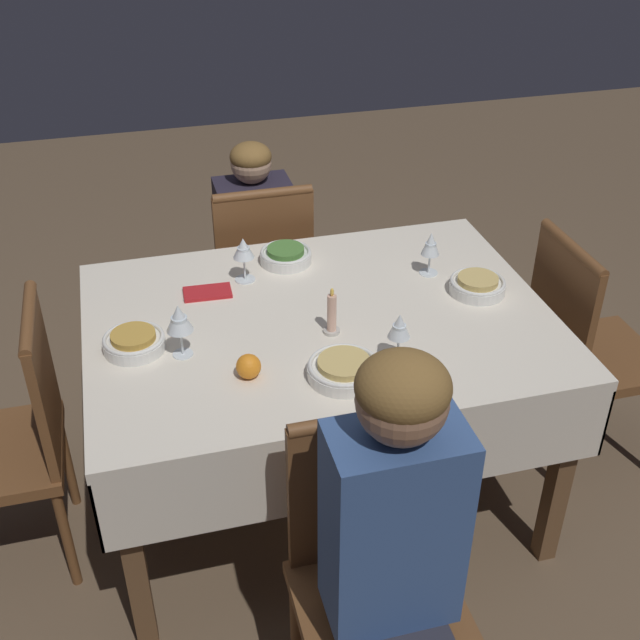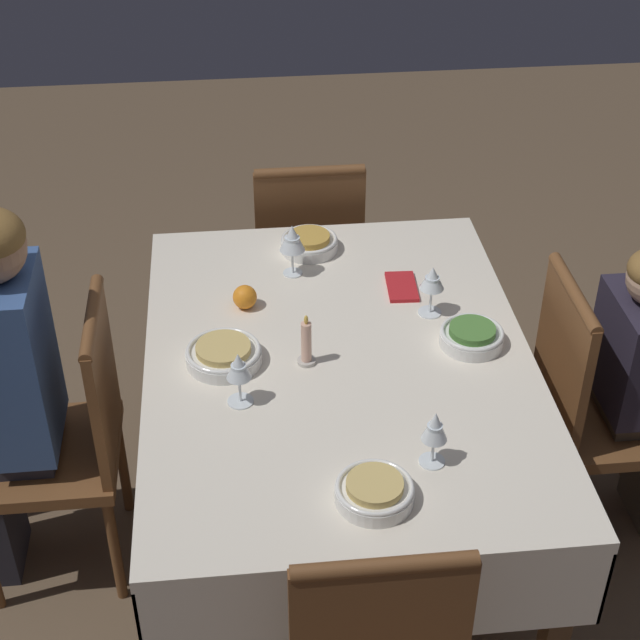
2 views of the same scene
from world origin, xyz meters
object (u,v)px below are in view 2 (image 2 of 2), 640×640
object	(u,v)px
person_adult_denim	(2,385)
candle_centerpiece	(306,345)
wine_glass_east	(435,428)
wine_glass_north	(432,280)
bowl_north	(472,336)
bowl_east	(375,491)
bowl_south	(224,354)
bowl_west	(309,243)
dining_table	(339,383)
wine_glass_south	(239,368)
chair_south	(69,433)
chair_north	(593,401)
napkin_red_folded	(402,287)
chair_west	(307,255)
orange_fruit	(245,297)
wine_glass_west	(292,239)

from	to	relation	value
person_adult_denim	candle_centerpiece	world-z (taller)	person_adult_denim
wine_glass_east	wine_glass_north	bearing A→B (deg)	169.30
bowl_north	bowl_east	world-z (taller)	same
bowl_south	bowl_west	world-z (taller)	same
dining_table	bowl_south	bearing A→B (deg)	-92.29
wine_glass_south	person_adult_denim	bearing A→B (deg)	-108.91
chair_south	candle_centerpiece	distance (m)	0.76
wine_glass_east	candle_centerpiece	bearing A→B (deg)	-147.71
chair_north	napkin_red_folded	xyz separation A→B (m)	(-0.28, -0.55, 0.27)
wine_glass_north	napkin_red_folded	size ratio (longest dim) A/B	0.98
chair_west	orange_fruit	size ratio (longest dim) A/B	12.96
orange_fruit	bowl_east	bearing A→B (deg)	17.92
bowl_north	bowl_west	bearing A→B (deg)	-143.76
bowl_east	person_adult_denim	bearing A→B (deg)	-122.57
wine_glass_south	wine_glass_west	bearing A→B (deg)	162.88
person_adult_denim	wine_glass_east	distance (m)	1.22
wine_glass_east	napkin_red_folded	bearing A→B (deg)	175.66
wine_glass_west	bowl_east	xyz separation A→B (m)	(0.98, 0.11, -0.09)
chair_west	napkin_red_folded	size ratio (longest dim) A/B	5.76
bowl_east	wine_glass_east	distance (m)	0.21
chair_west	bowl_south	size ratio (longest dim) A/B	4.44
bowl_east	wine_glass_east	size ratio (longest dim) A/B	1.19
chair_south	napkin_red_folded	bearing A→B (deg)	104.36
bowl_west	orange_fruit	xyz separation A→B (m)	(0.30, -0.22, 0.01)
wine_glass_west	wine_glass_east	distance (m)	0.91
wine_glass_south	wine_glass_north	world-z (taller)	wine_glass_north
dining_table	bowl_south	size ratio (longest dim) A/B	6.98
chair_south	wine_glass_west	distance (m)	0.87
person_adult_denim	bowl_north	xyz separation A→B (m)	(0.04, 1.30, 0.10)
bowl_south	wine_glass_west	distance (m)	0.49
dining_table	bowl_north	size ratio (longest dim) A/B	8.08
bowl_west	candle_centerpiece	bearing A→B (deg)	-6.20
wine_glass_south	candle_centerpiece	xyz separation A→B (m)	(-0.15, 0.18, -0.05)
bowl_north	orange_fruit	xyz separation A→B (m)	(-0.25, -0.62, 0.01)
chair_north	person_adult_denim	xyz separation A→B (m)	(-0.02, -1.70, 0.19)
bowl_west	wine_glass_east	distance (m)	1.02
orange_fruit	napkin_red_folded	world-z (taller)	orange_fruit
dining_table	bowl_north	world-z (taller)	bowl_north
dining_table	wine_glass_east	bearing A→B (deg)	21.74
wine_glass_north	bowl_east	size ratio (longest dim) A/B	0.86
person_adult_denim	candle_centerpiece	size ratio (longest dim) A/B	7.88
bowl_south	orange_fruit	xyz separation A→B (m)	(-0.26, 0.07, 0.01)
wine_glass_east	bowl_west	bearing A→B (deg)	-168.73
wine_glass_south	napkin_red_folded	size ratio (longest dim) A/B	0.97
chair_west	candle_centerpiece	distance (m)	1.04
bowl_north	wine_glass_west	world-z (taller)	wine_glass_west
bowl_west	bowl_east	world-z (taller)	same
candle_centerpiece	person_adult_denim	bearing A→B (deg)	-95.24
dining_table	chair_west	size ratio (longest dim) A/B	1.57
wine_glass_north	orange_fruit	bearing A→B (deg)	-99.14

